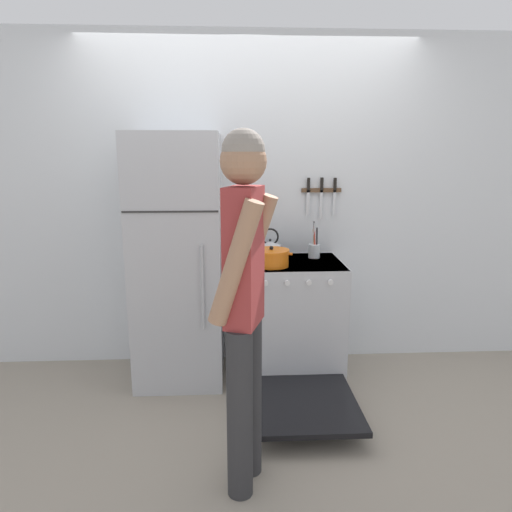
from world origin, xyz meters
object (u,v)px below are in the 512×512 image
object	(u,v)px
tea_kettle	(270,249)
stove_range	(292,321)
utensil_jar	(314,249)
dutch_oven_pot	(271,258)
refrigerator	(178,261)
person	(244,295)

from	to	relation	value
tea_kettle	stove_range	bearing A→B (deg)	-46.32
utensil_jar	stove_range	bearing A→B (deg)	-137.94
stove_range	utensil_jar	distance (m)	0.57
dutch_oven_pot	tea_kettle	distance (m)	0.24
refrigerator	tea_kettle	distance (m)	0.70
dutch_oven_pot	refrigerator	bearing A→B (deg)	169.82
tea_kettle	person	world-z (taller)	person
dutch_oven_pot	utensil_jar	bearing A→B (deg)	35.50
stove_range	refrigerator	bearing A→B (deg)	177.45
tea_kettle	refrigerator	bearing A→B (deg)	-169.85
dutch_oven_pot	tea_kettle	xyz separation A→B (m)	(0.01, 0.24, 0.01)
utensil_jar	tea_kettle	bearing A→B (deg)	-178.92
dutch_oven_pot	utensil_jar	xyz separation A→B (m)	(0.35, 0.25, 0.01)
stove_range	tea_kettle	size ratio (longest dim) A/B	5.65
refrigerator	person	world-z (taller)	refrigerator
person	stove_range	bearing A→B (deg)	-0.56
tea_kettle	utensil_jar	size ratio (longest dim) A/B	0.84
utensil_jar	person	world-z (taller)	person
refrigerator	utensil_jar	size ratio (longest dim) A/B	6.53
dutch_oven_pot	person	distance (m)	1.09
refrigerator	stove_range	size ratio (longest dim) A/B	1.37
refrigerator	tea_kettle	bearing A→B (deg)	10.15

